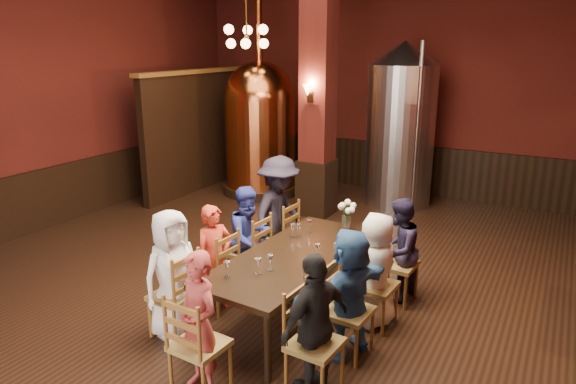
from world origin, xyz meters
The scene contains 36 objects.
room centered at (0.00, 0.00, 2.25)m, with size 10.00×10.02×4.50m.
wainscot_back centered at (0.00, 4.96, 0.50)m, with size 7.90×0.08×1.00m, color black.
wainscot_left centered at (-3.96, 0.00, 0.50)m, with size 0.08×9.90×1.00m, color black.
column centered at (-0.30, 2.80, 2.25)m, with size 0.58×0.58×4.50m, color #4A1410.
partition centered at (-3.20, 3.20, 1.20)m, with size 0.22×3.50×2.40m, color black.
pendant_cluster centered at (-1.80, 2.90, 3.10)m, with size 0.90×0.90×1.70m, color #A57226, non-canonical shape.
sconce_column centered at (-0.30, 2.50, 2.20)m, with size 0.20×0.20×0.36m, color black, non-canonical shape.
dining_table centered at (1.06, -0.61, 0.69)m, with size 1.14×2.46×0.75m.
chair_0 centered at (0.15, -1.56, 0.46)m, with size 0.46×0.46×0.92m, color brown, non-canonical shape.
person_0 centered at (0.15, -1.56, 0.69)m, with size 0.68×0.44×1.39m, color white.
chair_1 centered at (0.19, -0.89, 0.46)m, with size 0.46×0.46×0.92m, color brown, non-canonical shape.
person_1 centered at (0.19, -0.89, 0.63)m, with size 0.46×0.30×1.26m, color red.
chair_2 centered at (0.23, -0.23, 0.46)m, with size 0.46×0.46×0.92m, color brown, non-canonical shape.
person_2 centered at (0.23, -0.23, 0.66)m, with size 0.64×0.32×1.32m, color navy.
chair_3 centered at (0.27, 0.44, 0.46)m, with size 0.46×0.46×0.92m, color brown, non-canonical shape.
person_3 centered at (0.27, 0.44, 0.79)m, with size 1.02×0.58×1.57m, color black.
chair_4 centered at (1.85, -1.66, 0.46)m, with size 0.46×0.46×0.92m, color brown, non-canonical shape.
person_4 centered at (1.85, -1.66, 0.66)m, with size 0.77×0.32×1.31m, color black.
chair_5 centered at (1.89, -0.99, 0.46)m, with size 0.46×0.46×0.92m, color brown, non-canonical shape.
person_5 centered at (1.89, -0.99, 0.66)m, with size 1.22×0.39×1.32m, color #2D5487.
chair_6 centered at (1.93, -0.33, 0.46)m, with size 0.46×0.46×0.92m, color brown, non-canonical shape.
person_6 centered at (1.93, -0.33, 0.64)m, with size 0.63×0.41×1.28m, color beige.
chair_7 centered at (1.97, 0.33, 0.46)m, with size 0.46×0.46×0.92m, color brown, non-canonical shape.
person_7 centered at (1.97, 0.33, 0.64)m, with size 0.62×0.31×1.27m, color #1F1A34.
chair_8 centered at (0.97, -2.16, 0.46)m, with size 0.46×0.46×0.92m, color brown, non-canonical shape.
person_8 centered at (0.97, -2.16, 0.66)m, with size 0.48×0.32×1.32m, color #A83A38.
copper_kettle centered at (-1.93, 3.52, 1.37)m, with size 1.62×1.62×3.76m.
steel_vessel centered at (0.79, 4.11, 1.52)m, with size 1.59×1.59×3.04m.
rose_vase centered at (1.28, 0.38, 1.00)m, with size 0.23×0.23×0.39m.
wine_glass_0 centered at (0.76, -1.44, 0.83)m, with size 0.07×0.07×0.17m, color white, non-canonical shape.
wine_glass_1 centered at (0.99, -1.22, 0.83)m, with size 0.07×0.07×0.17m, color white, non-canonical shape.
wine_glass_2 centered at (1.35, -0.59, 0.83)m, with size 0.07×0.07×0.17m, color white, non-canonical shape.
wine_glass_3 centered at (0.92, 0.06, 0.83)m, with size 0.07×0.07×0.17m, color white, non-canonical shape.
wine_glass_4 centered at (0.81, -0.16, 0.83)m, with size 0.07×0.07×0.17m, color white, non-canonical shape.
wine_glass_5 centered at (1.05, -1.09, 0.83)m, with size 0.07×0.07×0.17m, color white, non-canonical shape.
wine_glass_6 centered at (0.88, -0.14, 0.83)m, with size 0.07×0.07×0.17m, color white, non-canonical shape.
Camera 1 is at (3.55, -5.23, 3.00)m, focal length 32.00 mm.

